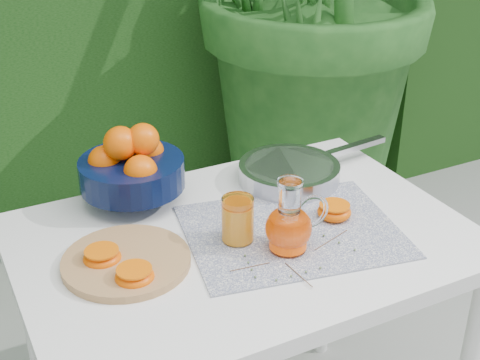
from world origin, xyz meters
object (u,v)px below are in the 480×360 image
white_table (244,265)px  cutting_board (126,261)px  juice_pitcher (289,226)px  saute_pan (290,171)px  fruit_bowl (131,166)px

white_table → cutting_board: size_ratio=3.71×
juice_pitcher → saute_pan: size_ratio=0.35×
juice_pitcher → saute_pan: bearing=58.5°
white_table → juice_pitcher: 0.18m
white_table → cutting_board: bearing=178.3°
juice_pitcher → saute_pan: 0.33m
white_table → cutting_board: 0.29m
fruit_bowl → juice_pitcher: size_ratio=1.57×
white_table → fruit_bowl: (-0.17, 0.27, 0.17)m
white_table → cutting_board: cutting_board is taller
cutting_board → saute_pan: size_ratio=0.57×
fruit_bowl → cutting_board: bearing=-112.2°
juice_pitcher → cutting_board: bearing=162.2°
saute_pan → juice_pitcher: bearing=-121.5°
cutting_board → juice_pitcher: bearing=-17.8°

